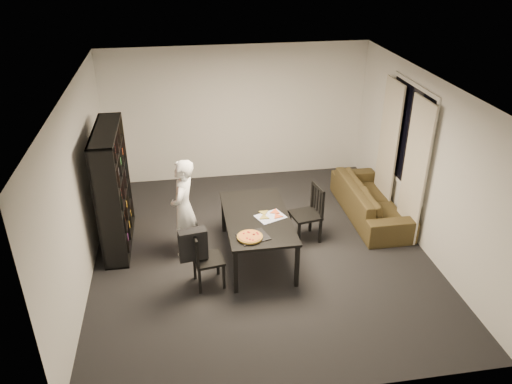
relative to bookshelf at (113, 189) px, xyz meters
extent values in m
cube|color=black|center=(2.16, -0.60, -0.95)|extent=(5.00, 5.50, 0.01)
cube|color=white|center=(2.16, -0.60, 1.65)|extent=(5.00, 5.50, 0.01)
cube|color=silver|center=(2.16, 2.15, 0.35)|extent=(5.00, 0.01, 2.60)
cube|color=silver|center=(2.16, -3.35, 0.35)|extent=(5.00, 0.01, 2.60)
cube|color=silver|center=(-0.34, -0.60, 0.35)|extent=(0.01, 5.50, 2.60)
cube|color=silver|center=(4.66, -0.60, 0.35)|extent=(0.01, 5.50, 2.60)
cube|color=black|center=(4.64, 0.00, 0.55)|extent=(0.02, 1.40, 1.60)
cube|color=white|center=(4.64, 0.00, 0.55)|extent=(0.03, 1.52, 1.72)
cube|color=beige|center=(4.56, -0.52, 0.20)|extent=(0.03, 0.70, 2.25)
cube|color=beige|center=(4.56, 0.52, 0.20)|extent=(0.03, 0.70, 2.25)
cube|color=black|center=(0.00, 0.00, 0.00)|extent=(0.35, 1.50, 1.90)
cube|color=black|center=(2.08, -0.74, -0.27)|extent=(0.94, 1.69, 0.04)
cube|color=black|center=(1.66, -1.53, -0.62)|extent=(0.06, 0.06, 0.67)
cube|color=black|center=(2.50, -1.53, -0.62)|extent=(0.06, 0.06, 0.67)
cube|color=black|center=(1.66, 0.06, -0.62)|extent=(0.06, 0.06, 0.67)
cube|color=black|center=(2.50, 0.06, -0.62)|extent=(0.06, 0.06, 0.67)
cube|color=black|center=(1.31, -1.28, -0.55)|extent=(0.45, 0.45, 0.04)
cube|color=black|center=(1.14, -1.31, -0.32)|extent=(0.10, 0.39, 0.42)
cube|color=black|center=(1.14, -1.31, -0.13)|extent=(0.09, 0.37, 0.05)
cube|color=black|center=(1.50, -1.42, -0.76)|extent=(0.04, 0.04, 0.38)
cube|color=black|center=(1.45, -1.09, -0.76)|extent=(0.04, 0.04, 0.38)
cube|color=black|center=(1.17, -1.47, -0.76)|extent=(0.04, 0.04, 0.38)
cube|color=black|center=(1.12, -1.14, -0.76)|extent=(0.04, 0.04, 0.38)
cube|color=black|center=(2.91, -0.38, -0.51)|extent=(0.50, 0.50, 0.04)
cube|color=black|center=(3.10, -0.34, -0.26)|extent=(0.12, 0.43, 0.46)
cube|color=black|center=(3.10, -0.34, -0.06)|extent=(0.10, 0.40, 0.05)
cube|color=black|center=(2.69, -0.23, -0.74)|extent=(0.04, 0.04, 0.42)
cube|color=black|center=(2.76, -0.59, -0.74)|extent=(0.04, 0.04, 0.42)
cube|color=black|center=(3.05, -0.16, -0.74)|extent=(0.04, 0.04, 0.42)
cube|color=black|center=(3.12, -0.52, -0.74)|extent=(0.04, 0.04, 0.42)
cube|color=black|center=(1.12, -1.31, -0.30)|extent=(0.40, 0.14, 0.42)
cube|color=black|center=(1.12, -1.31, -0.06)|extent=(0.39, 0.22, 0.05)
imported|color=white|center=(1.03, -0.44, -0.18)|extent=(0.51, 0.64, 1.53)
cube|color=black|center=(1.93, -1.28, -0.24)|extent=(0.47, 0.41, 0.01)
cylinder|color=olive|center=(1.88, -1.31, -0.22)|extent=(0.35, 0.35, 0.02)
cylinder|color=gold|center=(1.88, -1.31, -0.21)|extent=(0.31, 0.31, 0.01)
cube|color=white|center=(2.27, -0.79, -0.24)|extent=(0.48, 0.43, 0.01)
imported|color=#3A2F17|center=(4.21, 0.17, -0.65)|extent=(0.81, 2.06, 0.60)
camera|label=1|loc=(1.06, -6.94, 3.44)|focal=35.00mm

